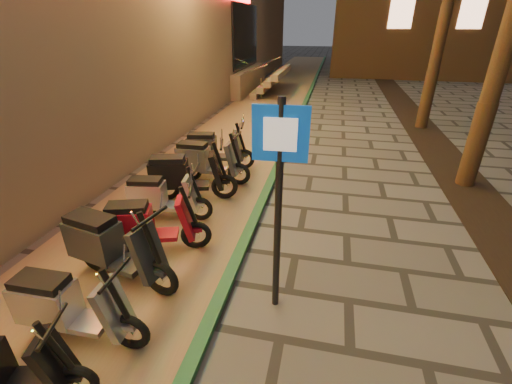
% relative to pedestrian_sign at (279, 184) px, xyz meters
% --- Properties ---
extents(parking_strip, '(3.40, 60.00, 0.01)m').
position_rel_pedestrian_sign_xyz_m(parking_strip, '(-2.45, 7.77, -1.79)').
color(parking_strip, '#8C7251').
rests_on(parking_strip, ground).
extents(green_curb, '(0.18, 60.00, 0.10)m').
position_rel_pedestrian_sign_xyz_m(green_curb, '(-0.75, 7.77, -1.75)').
color(green_curb, '#225C33').
rests_on(green_curb, ground).
extents(planting_strip, '(1.20, 40.00, 0.02)m').
position_rel_pedestrian_sign_xyz_m(planting_strip, '(3.75, 2.77, -1.79)').
color(planting_strip, black).
rests_on(planting_strip, ground).
extents(pedestrian_sign, '(0.61, 0.11, 2.78)m').
position_rel_pedestrian_sign_xyz_m(pedestrian_sign, '(0.00, 0.00, 0.00)').
color(pedestrian_sign, black).
rests_on(pedestrian_sign, ground).
extents(scooter_6, '(1.61, 0.56, 1.14)m').
position_rel_pedestrian_sign_xyz_m(scooter_6, '(-2.29, -1.07, -1.31)').
color(scooter_6, black).
rests_on(scooter_6, ground).
extents(scooter_7, '(1.84, 0.84, 1.29)m').
position_rel_pedestrian_sign_xyz_m(scooter_7, '(-2.43, 0.02, -1.24)').
color(scooter_7, black).
rests_on(scooter_7, ground).
extents(scooter_8, '(1.64, 0.88, 1.17)m').
position_rel_pedestrian_sign_xyz_m(scooter_8, '(-2.26, 0.75, -1.29)').
color(scooter_8, black).
rests_on(scooter_8, ground).
extents(scooter_9, '(1.59, 0.66, 1.11)m').
position_rel_pedestrian_sign_xyz_m(scooter_9, '(-2.51, 1.75, -1.31)').
color(scooter_9, black).
rests_on(scooter_9, ground).
extents(scooter_10, '(1.82, 0.91, 1.29)m').
position_rel_pedestrian_sign_xyz_m(scooter_10, '(-2.42, 2.62, -1.24)').
color(scooter_10, black).
rests_on(scooter_10, ground).
extents(scooter_11, '(1.75, 0.62, 1.24)m').
position_rel_pedestrian_sign_xyz_m(scooter_11, '(-2.30, 3.60, -1.26)').
color(scooter_11, black).
rests_on(scooter_11, ground).
extents(scooter_12, '(1.74, 0.73, 1.22)m').
position_rel_pedestrian_sign_xyz_m(scooter_12, '(-2.40, 4.44, -1.27)').
color(scooter_12, black).
rests_on(scooter_12, ground).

